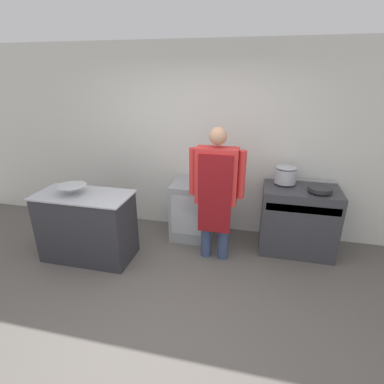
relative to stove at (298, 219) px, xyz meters
The scene contains 9 objects.
ground_plane 2.23m from the stove, 129.55° to the right, with size 14.00×14.00×0.00m, color #5B5651.
wall_back 1.70m from the stove, 164.42° to the left, with size 8.00×0.05×2.70m.
prep_counter 2.78m from the stove, 163.18° to the right, with size 1.19×0.60×0.89m.
stove is the anchor object (origin of this frame).
fridge_unit 1.46m from the stove, behind, with size 0.58×0.59×0.84m.
person_cook 1.26m from the stove, 157.12° to the right, with size 0.68×0.24×1.72m.
mixing_bowl 2.94m from the stove, 163.46° to the right, with size 0.36×0.36×0.12m.
stock_pot 0.64m from the stove, 152.97° to the left, with size 0.28×0.28×0.24m.
saute_pan 0.54m from the stove, 29.34° to the right, with size 0.29×0.29×0.05m.
Camera 1 is at (0.82, -2.14, 2.28)m, focal length 28.00 mm.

